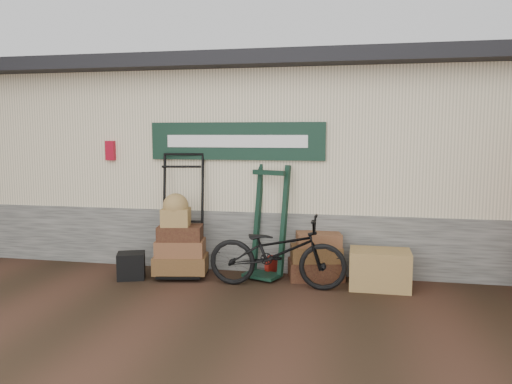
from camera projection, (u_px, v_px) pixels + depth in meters
ground at (242, 292)px, 6.52m from camera, size 80.00×80.00×0.00m
station_building at (275, 158)px, 8.99m from camera, size 14.40×4.10×3.20m
porter_trolley at (182, 213)px, 7.27m from camera, size 1.01×0.83×1.81m
green_barrow at (269, 222)px, 7.15m from camera, size 0.72×0.67×1.61m
suitcase_stack at (316, 255)px, 7.09m from camera, size 0.85×0.64×0.68m
wicker_hamper at (380, 269)px, 6.66m from camera, size 0.79×0.52×0.52m
black_trunk at (131, 266)px, 7.11m from camera, size 0.47×0.43×0.38m
bicycle at (277, 248)px, 6.67m from camera, size 0.65×1.86×1.08m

